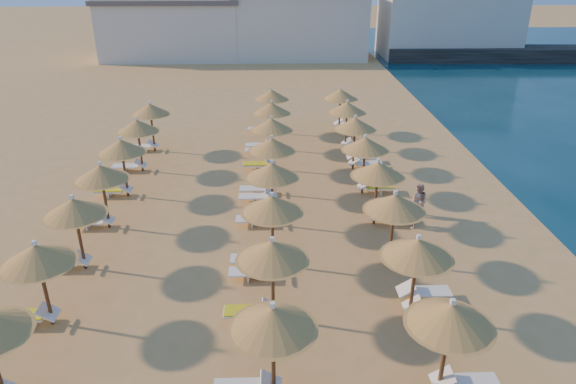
{
  "coord_description": "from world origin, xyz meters",
  "views": [
    {
      "loc": [
        -1.88,
        -16.52,
        10.81
      ],
      "look_at": [
        -1.25,
        4.0,
        1.3
      ],
      "focal_mm": 32.0,
      "sensor_mm": 36.0,
      "label": 1
    }
  ],
  "objects_px": {
    "beachgoer_b": "(419,201)",
    "beachgoer_a": "(415,210)",
    "jetty": "(522,54)",
    "parasol_row_east": "(395,204)",
    "parasol_row_west": "(272,206)"
  },
  "relations": [
    {
      "from": "beachgoer_b",
      "to": "beachgoer_a",
      "type": "height_order",
      "value": "beachgoer_a"
    },
    {
      "from": "jetty",
      "to": "parasol_row_west",
      "type": "relative_size",
      "value": 0.87
    },
    {
      "from": "parasol_row_east",
      "to": "parasol_row_west",
      "type": "distance_m",
      "value": 4.48
    },
    {
      "from": "beachgoer_b",
      "to": "beachgoer_a",
      "type": "distance_m",
      "value": 1.02
    },
    {
      "from": "jetty",
      "to": "parasol_row_east",
      "type": "relative_size",
      "value": 0.87
    },
    {
      "from": "beachgoer_b",
      "to": "parasol_row_west",
      "type": "bearing_deg",
      "value": -83.07
    },
    {
      "from": "parasol_row_west",
      "to": "beachgoer_a",
      "type": "relative_size",
      "value": 21.34
    },
    {
      "from": "parasol_row_west",
      "to": "parasol_row_east",
      "type": "bearing_deg",
      "value": 0.0
    },
    {
      "from": "parasol_row_east",
      "to": "parasol_row_west",
      "type": "xyz_separation_m",
      "value": [
        -4.48,
        0.0,
        0.0
      ]
    },
    {
      "from": "beachgoer_a",
      "to": "parasol_row_west",
      "type": "bearing_deg",
      "value": -47.53
    },
    {
      "from": "jetty",
      "to": "beachgoer_a",
      "type": "distance_m",
      "value": 43.88
    },
    {
      "from": "parasol_row_east",
      "to": "beachgoer_a",
      "type": "height_order",
      "value": "parasol_row_east"
    },
    {
      "from": "parasol_row_west",
      "to": "beachgoer_b",
      "type": "relative_size",
      "value": 21.59
    },
    {
      "from": "jetty",
      "to": "beachgoer_b",
      "type": "bearing_deg",
      "value": -117.34
    },
    {
      "from": "beachgoer_b",
      "to": "beachgoer_a",
      "type": "xyz_separation_m",
      "value": [
        -0.43,
        -0.92,
        0.01
      ]
    }
  ]
}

